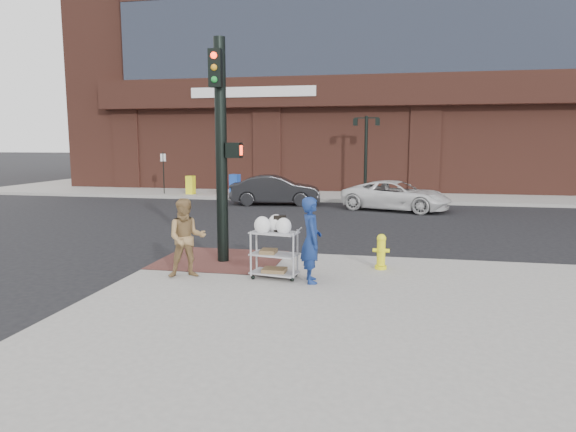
% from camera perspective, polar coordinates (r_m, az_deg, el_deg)
% --- Properties ---
extents(ground, '(220.00, 220.00, 0.00)m').
position_cam_1_polar(ground, '(11.16, -6.04, -6.80)').
color(ground, black).
rests_on(ground, ground).
extents(sidewalk_far, '(65.00, 36.00, 0.15)m').
position_cam_1_polar(sidewalk_far, '(43.37, 23.64, 3.88)').
color(sidewalk_far, gray).
rests_on(sidewalk_far, ground).
extents(brick_curb_ramp, '(2.80, 2.40, 0.01)m').
position_cam_1_polar(brick_curb_ramp, '(12.13, -7.50, -4.83)').
color(brick_curb_ramp, '#4F2A25').
rests_on(brick_curb_ramp, sidewalk_near).
extents(lamp_post, '(1.32, 0.22, 4.00)m').
position_cam_1_polar(lamp_post, '(26.31, 8.65, 7.60)').
color(lamp_post, black).
rests_on(lamp_post, sidewalk_far).
extents(parking_sign, '(0.05, 0.05, 2.20)m').
position_cam_1_polar(parking_sign, '(27.92, -13.66, 4.69)').
color(parking_sign, black).
rests_on(parking_sign, sidewalk_far).
extents(traffic_signal_pole, '(0.61, 0.51, 5.00)m').
position_cam_1_polar(traffic_signal_pole, '(11.66, -7.38, 7.91)').
color(traffic_signal_pole, black).
rests_on(traffic_signal_pole, sidewalk_near).
extents(woman_blue, '(0.56, 0.70, 1.69)m').
position_cam_1_polar(woman_blue, '(10.01, 2.59, -2.67)').
color(woman_blue, navy).
rests_on(woman_blue, sidewalk_near).
extents(pedestrian_tan, '(0.96, 0.87, 1.61)m').
position_cam_1_polar(pedestrian_tan, '(10.59, -11.20, -2.42)').
color(pedestrian_tan, olive).
rests_on(pedestrian_tan, sidewalk_near).
extents(sedan_dark, '(4.26, 2.00, 1.35)m').
position_cam_1_polar(sedan_dark, '(23.60, -1.39, 2.90)').
color(sedan_dark, black).
rests_on(sedan_dark, ground).
extents(minivan_white, '(4.91, 3.33, 1.25)m').
position_cam_1_polar(minivan_white, '(22.15, 11.94, 2.24)').
color(minivan_white, white).
rests_on(minivan_white, ground).
extents(utility_cart, '(1.01, 0.68, 1.28)m').
position_cam_1_polar(utility_cart, '(10.35, -1.52, -3.78)').
color(utility_cart, '#A5A5AA').
rests_on(utility_cart, sidewalk_near).
extents(fire_hydrant, '(0.36, 0.25, 0.77)m').
position_cam_1_polar(fire_hydrant, '(11.30, 10.31, -3.86)').
color(fire_hydrant, '#F8F314').
rests_on(fire_hydrant, sidewalk_near).
extents(newsbox_red, '(0.46, 0.43, 0.94)m').
position_cam_1_polar(newsbox_red, '(26.86, -7.25, 3.38)').
color(newsbox_red, red).
rests_on(newsbox_red, sidewalk_far).
extents(newsbox_yellow, '(0.45, 0.41, 0.96)m').
position_cam_1_polar(newsbox_yellow, '(27.37, -10.77, 3.41)').
color(newsbox_yellow, '#FFF91C').
rests_on(newsbox_yellow, sidewalk_far).
extents(newsbox_blue, '(0.53, 0.49, 1.07)m').
position_cam_1_polar(newsbox_blue, '(26.47, -5.91, 3.47)').
color(newsbox_blue, '#1B48B5').
rests_on(newsbox_blue, sidewalk_far).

